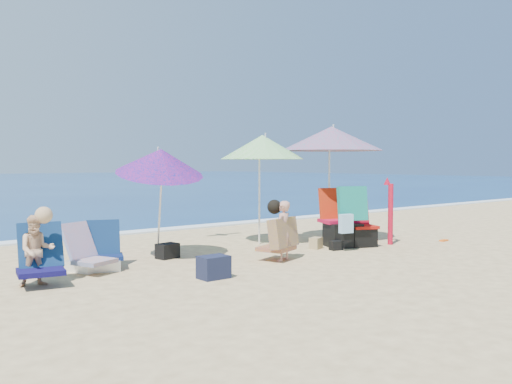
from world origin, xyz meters
TOP-DOWN VIEW (x-y plane):
  - ground at (0.00, 0.00)m, footprint 120.00×120.00m
  - foam at (0.00, 5.10)m, footprint 120.00×0.50m
  - umbrella_turquoise at (2.00, 1.38)m, footprint 2.36×2.36m
  - umbrella_striped at (0.63, 1.93)m, footprint 1.99×1.99m
  - umbrella_blue at (-1.76, 1.71)m, footprint 1.78×1.83m
  - furled_umbrella at (2.55, 0.33)m, footprint 0.18×0.26m
  - chair_navy at (-2.85, 1.53)m, footprint 0.75×0.80m
  - chair_rainbow at (-3.09, 1.52)m, footprint 0.75×0.93m
  - camp_chair_left at (1.93, 0.55)m, footprint 0.65×0.67m
  - camp_chair_right at (1.60, 0.70)m, footprint 0.99×1.06m
  - person_center at (-0.30, 0.34)m, footprint 0.75×0.65m
  - person_left at (-3.96, 1.01)m, footprint 0.72×0.79m
  - bag_navy_a at (-1.94, -0.09)m, footprint 0.41×0.30m
  - bag_black_a at (-1.64, 1.71)m, footprint 0.38×0.30m
  - bag_tan at (1.03, 0.86)m, footprint 0.29×0.25m
  - bag_navy_b at (2.81, 1.62)m, footprint 0.51×0.43m
  - bag_black_b at (1.20, 0.51)m, footprint 0.25×0.20m
  - orange_item at (3.78, -0.10)m, footprint 0.23×0.12m

SIDE VIEW (x-z plane):
  - ground at x=0.00m, z-range 0.00..0.00m
  - orange_item at x=3.78m, z-range 0.00..0.03m
  - foam at x=0.00m, z-range 0.00..0.04m
  - bag_black_b at x=1.20m, z-range 0.00..0.17m
  - bag_tan at x=1.03m, z-range 0.00..0.21m
  - bag_black_a at x=-1.64m, z-range 0.00..0.25m
  - bag_navy_a at x=-1.94m, z-range 0.00..0.31m
  - bag_navy_b at x=2.81m, z-range 0.00..0.34m
  - chair_navy at x=-2.85m, z-range -0.17..0.55m
  - chair_rainbow at x=-3.09m, z-range -0.17..0.55m
  - camp_chair_left at x=1.93m, z-range -0.18..0.71m
  - camp_chair_right at x=1.60m, z-range -0.16..1.01m
  - person_left at x=-3.96m, z-range -0.05..0.98m
  - person_center at x=-0.30m, z-range -0.02..0.98m
  - furled_umbrella at x=2.55m, z-range 0.07..1.38m
  - umbrella_blue at x=-1.76m, z-range 0.63..2.62m
  - umbrella_striped at x=0.63m, z-range 0.82..3.00m
  - umbrella_turquoise at x=2.00m, z-range 0.91..3.29m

